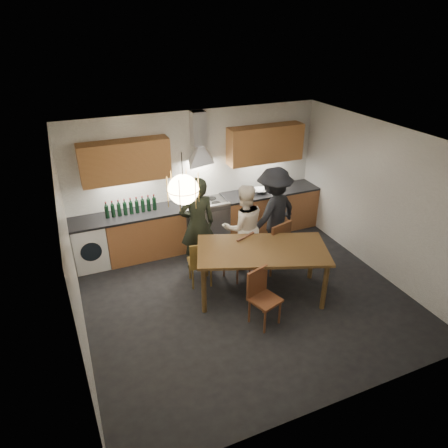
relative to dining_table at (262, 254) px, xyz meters
name	(u,v)px	position (x,y,z in m)	size (l,w,h in m)	color
ground	(246,297)	(-0.26, 0.01, -0.76)	(5.00, 5.00, 0.00)	black
room_shell	(248,202)	(-0.26, 0.01, 0.95)	(5.02, 4.52, 2.61)	white
counter_run	(205,222)	(-0.24, 1.96, -0.31)	(5.00, 0.62, 0.90)	#C27C4A
range_stove	(204,223)	(-0.26, 1.96, -0.32)	(0.90, 0.60, 0.92)	silver
wall_fixtures	(200,152)	(-0.26, 2.08, 1.11)	(4.30, 0.54, 1.10)	#C2834A
pendant_lamp	(183,190)	(-1.26, -0.09, 1.34)	(0.43, 0.43, 0.70)	black
dining_table	(262,254)	(0.00, 0.00, 0.00)	(2.26, 1.66, 0.86)	brown
chair_back_left	(201,261)	(-0.82, 0.60, -0.27)	(0.44, 0.44, 0.85)	brown
chair_back_mid	(241,253)	(-0.12, 0.53, -0.25)	(0.52, 0.52, 0.89)	brown
chair_back_right	(276,243)	(0.54, 0.51, -0.19)	(0.56, 0.56, 0.99)	brown
chair_front	(261,293)	(-0.30, -0.58, -0.26)	(0.50, 0.50, 0.87)	brown
person_left	(198,225)	(-0.67, 1.15, 0.12)	(0.64, 0.42, 1.75)	black
person_mid	(244,227)	(0.10, 0.89, 0.03)	(0.77, 0.60, 1.58)	white
person_right	(273,214)	(0.75, 1.01, 0.12)	(1.14, 0.65, 1.76)	black
mixing_bowl	(261,191)	(0.97, 1.94, 0.18)	(0.31, 0.31, 0.08)	#B2B2B6
stock_pot	(280,186)	(1.42, 1.93, 0.21)	(0.19, 0.19, 0.13)	silver
wine_bottles	(131,206)	(-1.65, 1.98, 0.29)	(0.93, 0.07, 0.30)	black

